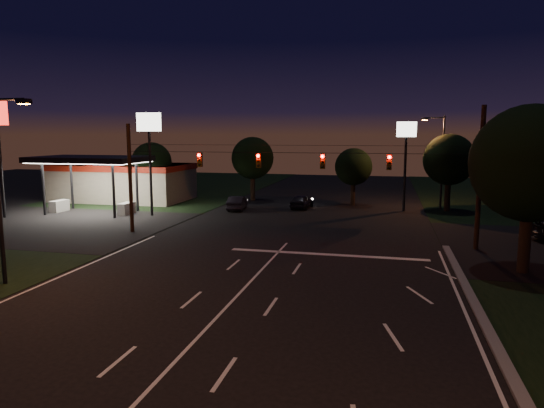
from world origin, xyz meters
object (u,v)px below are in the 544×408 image
(car_oncoming_a, at_px, (302,201))
(car_oncoming_b, at_px, (237,203))
(tree_right_near, at_px, (530,165))
(utility_pole_right, at_px, (476,249))

(car_oncoming_a, relative_size, car_oncoming_b, 0.99)
(tree_right_near, distance_m, car_oncoming_b, 27.59)
(utility_pole_right, xyz_separation_m, car_oncoming_b, (-19.63, 12.15, 0.67))
(utility_pole_right, xyz_separation_m, tree_right_near, (1.53, -4.83, 5.68))
(car_oncoming_b, bearing_deg, utility_pole_right, 140.55)
(utility_pole_right, bearing_deg, car_oncoming_a, 133.33)
(utility_pole_right, distance_m, car_oncoming_b, 23.10)
(tree_right_near, distance_m, car_oncoming_a, 25.18)
(car_oncoming_a, bearing_deg, tree_right_near, 132.94)
(utility_pole_right, height_order, tree_right_near, tree_right_near)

